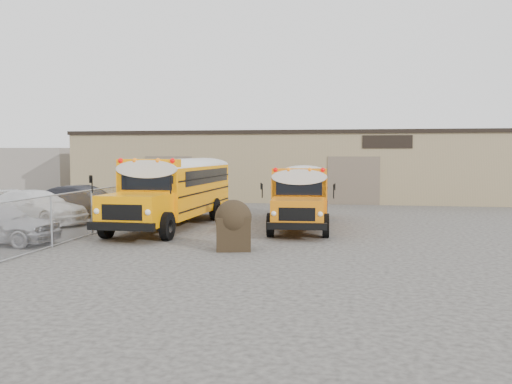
% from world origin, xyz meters
% --- Properties ---
extents(ground, '(120.00, 120.00, 0.00)m').
position_xyz_m(ground, '(0.00, 0.00, 0.00)').
color(ground, '#302E2C').
rests_on(ground, ground).
extents(warehouse, '(30.20, 10.20, 4.67)m').
position_xyz_m(warehouse, '(-0.00, 19.99, 2.37)').
color(warehouse, '#8B7955').
rests_on(warehouse, ground).
extents(chainlink_fence, '(0.07, 18.07, 1.81)m').
position_xyz_m(chainlink_fence, '(-6.00, 3.00, 0.90)').
color(chainlink_fence, '#979AA0').
rests_on(chainlink_fence, ground).
extents(distant_building_left, '(8.00, 6.00, 3.60)m').
position_xyz_m(distant_building_left, '(-22.00, 22.00, 1.80)').
color(distant_building_left, gray).
rests_on(distant_building_left, ground).
extents(school_bus_left, '(2.90, 10.43, 3.03)m').
position_xyz_m(school_bus_left, '(-3.57, 9.79, 1.75)').
color(school_bus_left, '#FF9702').
rests_on(school_bus_left, ground).
extents(school_bus_right, '(2.86, 9.19, 2.65)m').
position_xyz_m(school_bus_right, '(1.43, 10.07, 1.53)').
color(school_bus_right, orange).
rests_on(school_bus_right, ground).
extents(tarp_bundle, '(1.33, 1.25, 1.68)m').
position_xyz_m(tarp_bundle, '(0.24, -2.39, 0.86)').
color(tarp_bundle, black).
rests_on(tarp_bundle, ground).
extents(car_white, '(5.65, 3.59, 1.53)m').
position_xyz_m(car_white, '(-10.11, 2.83, 0.76)').
color(car_white, white).
rests_on(car_white, ground).
extents(car_dark, '(4.86, 2.07, 1.56)m').
position_xyz_m(car_dark, '(-9.56, 6.18, 0.78)').
color(car_dark, black).
rests_on(car_dark, ground).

